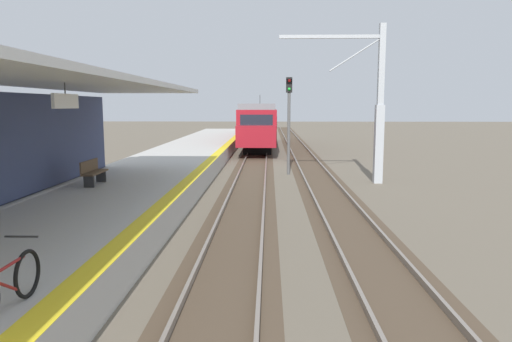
{
  "coord_description": "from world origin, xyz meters",
  "views": [
    {
      "loc": [
        2.81,
        -2.6,
        3.71
      ],
      "look_at": [
        2.48,
        9.08,
        2.1
      ],
      "focal_mm": 33.35,
      "sensor_mm": 36.0,
      "label": 1
    }
  ],
  "objects": [
    {
      "name": "station_platform",
      "position": [
        -2.5,
        16.0,
        0.45
      ],
      "size": [
        5.0,
        80.0,
        0.91
      ],
      "color": "#B7B5AD",
      "rests_on": "ground"
    },
    {
      "name": "track_pair_nearest_platform",
      "position": [
        1.9,
        20.0,
        0.05
      ],
      "size": [
        2.34,
        120.0,
        0.16
      ],
      "color": "#4C3D2D",
      "rests_on": "ground"
    },
    {
      "name": "track_pair_middle",
      "position": [
        5.3,
        20.0,
        0.05
      ],
      "size": [
        2.34,
        120.0,
        0.16
      ],
      "color": "#4C3D2D",
      "rests_on": "ground"
    },
    {
      "name": "approaching_train",
      "position": [
        1.9,
        39.89,
        2.18
      ],
      "size": [
        2.93,
        19.6,
        4.76
      ],
      "color": "maroon",
      "rests_on": "ground"
    },
    {
      "name": "bicycle_beside_commuter",
      "position": [
        -0.74,
        3.45,
        1.29
      ],
      "size": [
        0.48,
        1.82,
        1.04
      ],
      "color": "black",
      "rests_on": "station_platform"
    },
    {
      "name": "rail_signal_post",
      "position": [
        3.86,
        22.98,
        3.19
      ],
      "size": [
        0.32,
        0.34,
        5.2
      ],
      "color": "#4C4C4C",
      "rests_on": "ground"
    },
    {
      "name": "catenary_pylon_far_side",
      "position": [
        7.75,
        20.26,
        3.6
      ],
      "size": [
        5.0,
        0.4,
        7.5
      ],
      "color": "#9EA3A8",
      "rests_on": "ground"
    },
    {
      "name": "platform_bench",
      "position": [
        -3.5,
        14.07,
        1.37
      ],
      "size": [
        0.45,
        1.6,
        0.88
      ],
      "color": "brown",
      "rests_on": "station_platform"
    }
  ]
}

